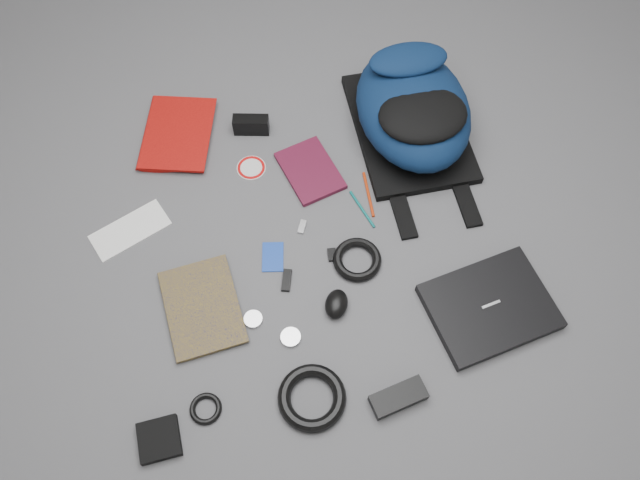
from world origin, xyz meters
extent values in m
plane|color=#4F4F51|center=(0.00, 0.00, 0.00)|extent=(4.00, 4.00, 0.00)
cube|color=black|center=(0.39, -0.27, 0.02)|extent=(0.35, 0.29, 0.03)
imported|color=#8F0908|center=(-0.44, 0.46, 0.01)|extent=(0.26, 0.31, 0.03)
imported|color=#9E830B|center=(-0.43, -0.14, 0.01)|extent=(0.21, 0.27, 0.02)
cube|color=white|center=(-0.51, 0.14, 0.00)|extent=(0.23, 0.17, 0.00)
cube|color=#400C1D|center=(0.02, 0.23, 0.01)|extent=(0.19, 0.23, 0.02)
cube|color=black|center=(-0.13, 0.41, 0.03)|extent=(0.11, 0.06, 0.06)
cylinder|color=silver|center=(-0.15, 0.28, 0.00)|extent=(0.11, 0.11, 0.00)
cylinder|color=#0B6360|center=(0.14, 0.08, 0.00)|extent=(0.05, 0.13, 0.01)
cylinder|color=#BC320E|center=(0.17, 0.13, 0.00)|extent=(0.01, 0.15, 0.01)
cube|color=#163EAB|center=(-0.13, -0.02, 0.00)|extent=(0.07, 0.10, 0.00)
cube|color=black|center=(-0.11, -0.09, 0.01)|extent=(0.04, 0.07, 0.01)
cube|color=#A8A8AA|center=(-0.04, 0.06, 0.00)|extent=(0.03, 0.04, 0.01)
cube|color=black|center=(0.02, -0.04, 0.01)|extent=(0.03, 0.04, 0.01)
ellipsoid|color=black|center=(0.01, -0.19, 0.02)|extent=(0.09, 0.10, 0.04)
cylinder|color=silver|center=(-0.21, -0.18, 0.01)|extent=(0.05, 0.05, 0.01)
cylinder|color=silver|center=(-0.12, -0.25, 0.01)|extent=(0.06, 0.06, 0.01)
torus|color=black|center=(0.09, -0.07, 0.01)|extent=(0.15, 0.15, 0.03)
cube|color=black|center=(0.10, -0.45, 0.02)|extent=(0.14, 0.08, 0.03)
torus|color=black|center=(-0.10, -0.41, 0.02)|extent=(0.20, 0.20, 0.03)
cube|color=black|center=(-0.47, -0.44, 0.01)|extent=(0.10, 0.10, 0.02)
torus|color=black|center=(-0.35, -0.39, 0.01)|extent=(0.10, 0.10, 0.01)
camera|label=1|loc=(-0.15, -0.77, 1.51)|focal=35.00mm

